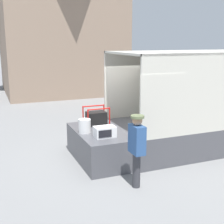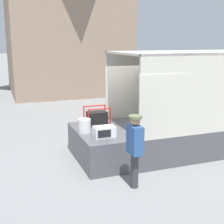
{
  "view_description": "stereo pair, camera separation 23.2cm",
  "coord_description": "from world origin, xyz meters",
  "px_view_note": "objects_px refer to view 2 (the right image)",
  "views": [
    {
      "loc": [
        -3.39,
        -7.76,
        3.26
      ],
      "look_at": [
        -0.32,
        -0.2,
        1.39
      ],
      "focal_mm": 50.0,
      "sensor_mm": 36.0,
      "label": 1
    },
    {
      "loc": [
        -3.18,
        -7.84,
        3.26
      ],
      "look_at": [
        -0.32,
        -0.2,
        1.39
      ],
      "focal_mm": 50.0,
      "sensor_mm": 36.0,
      "label": 2
    }
  ],
  "objects_px": {
    "microwave": "(104,132)",
    "orange_bucket": "(85,126)",
    "portable_generator": "(98,118)",
    "worker_person": "(135,144)"
  },
  "relations": [
    {
      "from": "orange_bucket",
      "to": "worker_person",
      "type": "relative_size",
      "value": 0.22
    },
    {
      "from": "microwave",
      "to": "orange_bucket",
      "type": "height_order",
      "value": "orange_bucket"
    },
    {
      "from": "microwave",
      "to": "portable_generator",
      "type": "bearing_deg",
      "value": 79.94
    },
    {
      "from": "portable_generator",
      "to": "worker_person",
      "type": "bearing_deg",
      "value": -88.73
    },
    {
      "from": "microwave",
      "to": "portable_generator",
      "type": "relative_size",
      "value": 0.78
    },
    {
      "from": "microwave",
      "to": "orange_bucket",
      "type": "bearing_deg",
      "value": 122.89
    },
    {
      "from": "portable_generator",
      "to": "orange_bucket",
      "type": "height_order",
      "value": "portable_generator"
    },
    {
      "from": "microwave",
      "to": "portable_generator",
      "type": "distance_m",
      "value": 1.23
    },
    {
      "from": "worker_person",
      "to": "orange_bucket",
      "type": "bearing_deg",
      "value": 108.79
    },
    {
      "from": "portable_generator",
      "to": "orange_bucket",
      "type": "bearing_deg",
      "value": -131.92
    }
  ]
}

